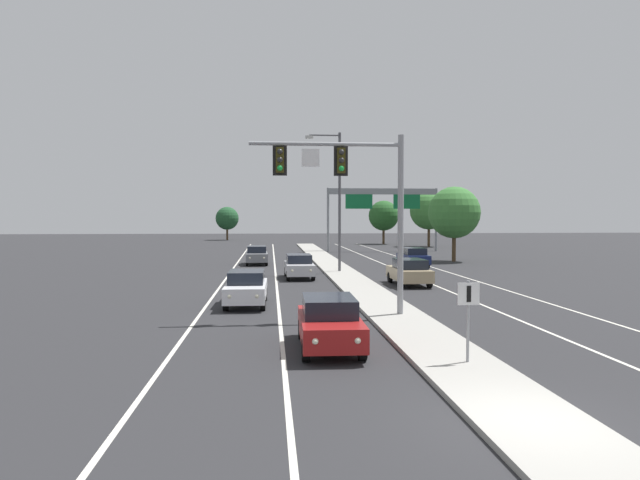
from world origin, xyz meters
name	(u,v)px	position (x,y,z in m)	size (l,w,h in m)	color
ground_plane	(532,426)	(0.00, 0.00, 0.00)	(260.00, 260.00, 0.00)	#28282B
median_island	(370,295)	(0.00, 18.00, 0.07)	(2.40, 110.00, 0.15)	#9E9B93
lane_stripe_oncoming_center	(276,282)	(-4.70, 25.00, 0.00)	(0.14, 100.00, 0.01)	silver
lane_stripe_receding_center	(423,280)	(4.70, 25.00, 0.00)	(0.14, 100.00, 0.01)	silver
edge_stripe_left	(223,282)	(-8.00, 25.00, 0.00)	(0.14, 100.00, 0.01)	silver
edge_stripe_right	(473,280)	(8.00, 25.00, 0.00)	(0.14, 100.00, 0.01)	silver
overhead_signal_mast	(353,186)	(-1.77, 11.95, 5.28)	(6.17, 0.44, 7.20)	gray
median_sign_post	(468,309)	(0.24, 4.30, 1.59)	(0.60, 0.10, 2.20)	gray
street_lamp_median	(337,193)	(-0.28, 30.31, 5.79)	(2.58, 0.28, 10.00)	#4C4C51
car_oncoming_red	(329,322)	(-3.26, 6.83, 0.82)	(1.88, 4.49, 1.58)	maroon
car_oncoming_white	(246,287)	(-6.17, 15.72, 0.82)	(1.89, 4.50, 1.58)	silver
car_oncoming_silver	(299,266)	(-3.17, 27.03, 0.82)	(1.88, 4.49, 1.58)	#B7B7BC
car_oncoming_grey	(257,255)	(-6.24, 38.29, 0.82)	(1.92, 4.51, 1.58)	slate
car_receding_tan	(409,271)	(3.19, 22.62, 0.82)	(1.89, 4.50, 1.58)	tan
car_receding_navy	(413,257)	(6.56, 34.81, 0.82)	(1.83, 4.47, 1.58)	#141E4C
highway_sign_gantry	(383,199)	(8.20, 55.73, 6.16)	(13.28, 0.42, 7.50)	gray
tree_far_right_c	(454,213)	(11.69, 40.05, 4.48)	(4.74, 4.74, 6.86)	#4C3823
tree_far_right_a	(429,211)	(16.73, 65.97, 4.96)	(5.24, 5.24, 7.59)	#4C3823
tree_far_left_c	(227,218)	(-12.68, 90.84, 3.84)	(4.07, 4.07, 5.88)	#4C3823
tree_far_right_b	(384,216)	(11.93, 73.58, 4.28)	(4.53, 4.53, 6.55)	#4C3823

